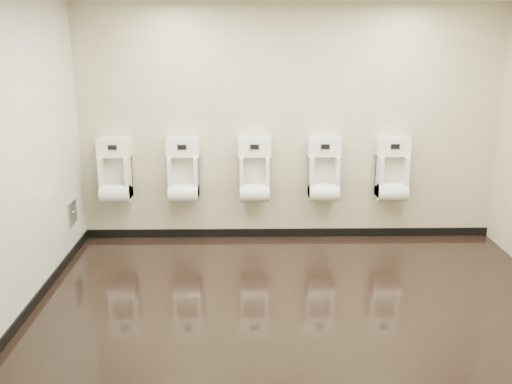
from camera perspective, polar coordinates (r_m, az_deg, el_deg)
The scene contains 13 objects.
ground at distance 5.56m, azimuth 4.45°, elevation -10.68°, with size 5.00×3.50×0.00m, color black.
back_wall at distance 6.80m, azimuth 3.35°, elevation 6.71°, with size 5.00×0.02×2.80m, color #BFB898.
front_wall at distance 3.42m, azimuth 7.64°, elevation -2.73°, with size 5.00×0.02×2.80m, color #BFB898.
left_wall at distance 5.44m, azimuth -22.45°, elevation 3.21°, with size 0.02×3.50×2.80m, color #BFB898.
tile_overlay_left at distance 5.44m, azimuth -22.40°, elevation 3.21°, with size 0.01×3.50×2.80m, color white.
skirting_back at distance 7.13m, azimuth 3.19°, elevation -4.07°, with size 5.00×0.02×0.10m, color black.
skirting_left at distance 5.86m, azimuth -20.93°, elevation -9.76°, with size 0.02×3.50×0.10m, color black.
access_panel at distance 6.76m, azimuth -17.92°, elevation -1.97°, with size 0.04×0.25×0.25m.
urinal_0 at distance 6.95m, azimuth -13.89°, elevation 1.69°, with size 0.40×0.30×0.74m.
urinal_1 at distance 6.81m, azimuth -7.27°, elevation 1.76°, with size 0.40×0.30×0.74m.
urinal_2 at distance 6.77m, azimuth -0.15°, elevation 1.80°, with size 0.40×0.30×0.74m.
urinal_3 at distance 6.83m, azimuth 6.79°, elevation 1.82°, with size 0.40×0.30×0.74m.
urinal_4 at distance 6.99m, azimuth 13.46°, elevation 1.81°, with size 0.40×0.30×0.74m.
Camera 1 is at (-0.51, -4.95, 2.48)m, focal length 40.00 mm.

